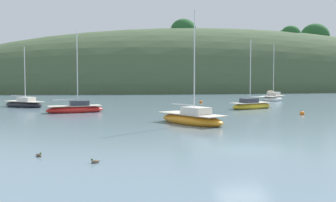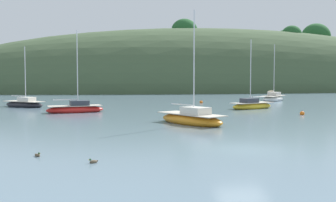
# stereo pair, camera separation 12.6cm
# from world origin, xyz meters

# --- Properties ---
(ground_plane) EXTENTS (400.00, 400.00, 0.00)m
(ground_plane) POSITION_xyz_m (0.00, 0.00, 0.00)
(ground_plane) COLOR slate
(far_shoreline_hill) EXTENTS (150.00, 36.00, 34.30)m
(far_shoreline_hill) POSITION_xyz_m (25.11, 80.98, 0.08)
(far_shoreline_hill) COLOR #425638
(far_shoreline_hill) RESTS_ON ground
(sailboat_yellow_far) EXTENTS (6.04, 6.08, 8.66)m
(sailboat_yellow_far) POSITION_xyz_m (19.27, 37.48, 0.40)
(sailboat_yellow_far) COLOR white
(sailboat_yellow_far) RESTS_ON ground
(sailboat_teal_outer) EXTENTS (4.88, 6.63, 8.75)m
(sailboat_teal_outer) POSITION_xyz_m (0.10, 10.78, 0.39)
(sailboat_teal_outer) COLOR orange
(sailboat_teal_outer) RESTS_ON ground
(sailboat_cream_ketch) EXTENTS (5.66, 5.10, 7.35)m
(sailboat_cream_ketch) POSITION_xyz_m (-15.30, 31.31, 0.35)
(sailboat_cream_ketch) COLOR #232328
(sailboat_cream_ketch) RESTS_ON ground
(sailboat_grey_yawl) EXTENTS (6.01, 4.08, 7.93)m
(sailboat_grey_yawl) POSITION_xyz_m (10.32, 23.89, 0.36)
(sailboat_grey_yawl) COLOR gold
(sailboat_grey_yawl) RESTS_ON ground
(sailboat_blue_center) EXTENTS (5.96, 3.00, 8.43)m
(sailboat_blue_center) POSITION_xyz_m (-8.99, 22.62, 0.36)
(sailboat_blue_center) COLOR red
(sailboat_blue_center) RESTS_ON ground
(mooring_buoy_outer) EXTENTS (0.44, 0.44, 0.54)m
(mooring_buoy_outer) POSITION_xyz_m (12.07, 15.93, 0.12)
(mooring_buoy_outer) COLOR orange
(mooring_buoy_outer) RESTS_ON ground
(mooring_buoy_channel) EXTENTS (0.44, 0.44, 0.54)m
(mooring_buoy_channel) POSITION_xyz_m (7.31, 34.45, 0.12)
(mooring_buoy_channel) COLOR orange
(mooring_buoy_channel) RESTS_ON ground
(duck_lone_right) EXTENTS (0.35, 0.39, 0.24)m
(duck_lone_right) POSITION_xyz_m (-9.68, -0.21, 0.05)
(duck_lone_right) COLOR brown
(duck_lone_right) RESTS_ON ground
(duck_straggler) EXTENTS (0.41, 0.30, 0.24)m
(duck_straggler) POSITION_xyz_m (-7.23, -2.07, 0.05)
(duck_straggler) COLOR brown
(duck_straggler) RESTS_ON ground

